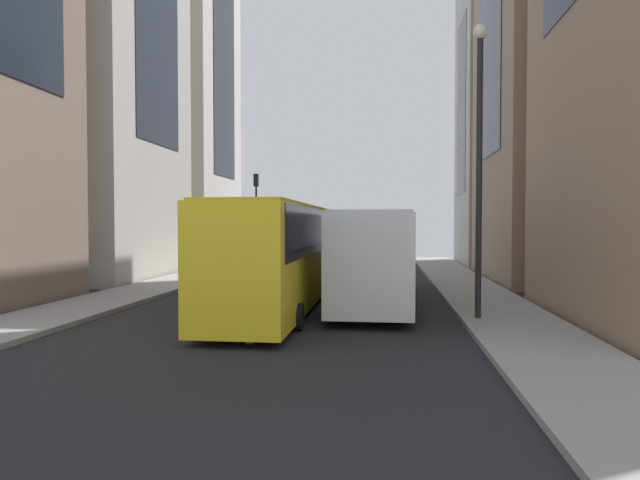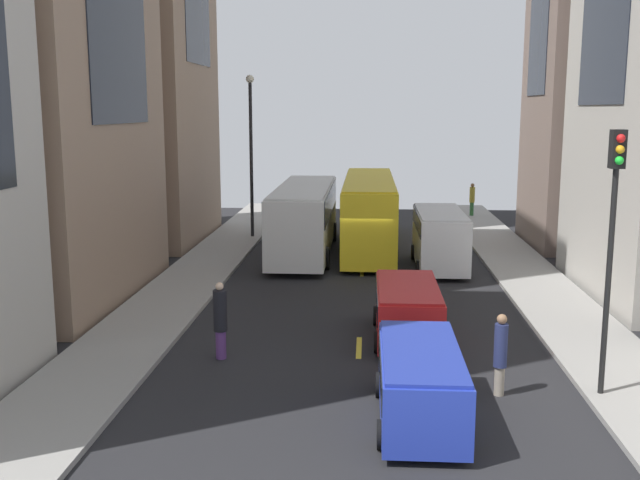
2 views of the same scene
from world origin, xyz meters
The scene contains 18 objects.
ground_plane centered at (0.00, 0.00, 0.00)m, with size 41.00×41.00×0.00m, color black.
sidewalk_west centered at (-7.04, 0.00, 0.07)m, with size 2.93×44.00×0.15m, color gray.
sidewalk_east centered at (7.04, 0.00, 0.07)m, with size 2.93×44.00×0.15m, color gray.
lane_stripe_0 centered at (0.00, -21.00, 0.01)m, with size 0.16×2.00×0.01m, color yellow.
lane_stripe_1 centered at (0.00, -10.50, 0.01)m, with size 0.16×2.00×0.01m, color yellow.
lane_stripe_2 centered at (0.00, 0.00, 0.01)m, with size 0.16×2.00×0.01m, color yellow.
lane_stripe_3 centered at (0.00, 10.50, 0.01)m, with size 0.16×2.00×0.01m, color yellow.
building_west_0 centered at (-11.77, -15.65, 11.30)m, with size 6.21×7.81×22.61m.
building_east_0 centered at (13.61, -15.30, 14.42)m, with size 9.91×9.40×28.84m.
city_bus_white centered at (-2.86, 3.88, 2.01)m, with size 2.80×11.51×3.35m.
streetcar_yellow centered at (0.28, 5.57, 2.12)m, with size 2.70×13.25×3.59m.
delivery_van_white centered at (3.43, 0.90, 1.51)m, with size 2.25×5.89×2.58m.
car_red_0 centered at (1.48, -9.47, 1.00)m, with size 2.09×4.57×1.69m.
car_blue_1 centered at (1.45, -15.65, 1.02)m, with size 1.98×4.60×1.72m.
pedestrian_walking_far centered at (-3.92, -11.70, 1.17)m, with size 0.40×0.40×2.23m.
pedestrian_waiting_curb centered at (3.52, -13.96, 1.11)m, with size 0.33×0.33×2.08m.
traffic_light_near_corner centered at (5.97, -14.05, 4.56)m, with size 0.32×0.44×6.41m.
streetlamp_near centered at (-6.07, 7.85, 5.32)m, with size 0.44×0.44×8.66m.
Camera 1 is at (-3.33, 24.40, 2.95)m, focal length 30.49 mm.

